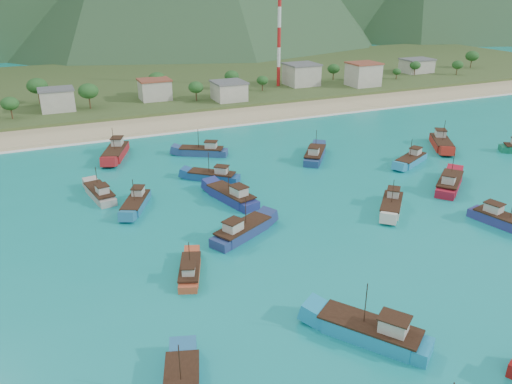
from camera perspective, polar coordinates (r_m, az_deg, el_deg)
name	(u,v)px	position (r m, az deg, el deg)	size (l,w,h in m)	color
ground	(328,251)	(74.12, 8.18, -6.69)	(600.00, 600.00, 0.00)	#0D8998
beach	(180,122)	(142.44, -8.69, 7.89)	(400.00, 18.00, 1.20)	beige
land	(136,84)	(200.63, -13.51, 11.88)	(400.00, 110.00, 2.40)	#385123
surf_line	(190,131)	(133.60, -7.58, 6.95)	(400.00, 2.50, 0.08)	white
village	(209,85)	(168.52, -5.43, 12.07)	(210.48, 29.17, 7.70)	beige
vegetation	(137,90)	(163.19, -13.43, 11.28)	(277.29, 25.85, 8.45)	#235623
radio_tower	(279,27)	(181.41, 2.67, 18.28)	(1.20, 1.20, 40.22)	red
boat_2	(504,221)	(89.60, 26.45, -3.03)	(5.64, 11.30, 6.42)	navy
boat_4	(411,160)	(112.87, 17.29, 3.47)	(10.67, 7.36, 6.14)	#238BBC
boat_5	(242,231)	(77.07, -1.59, -4.52)	(11.57, 8.21, 6.69)	navy
boat_6	(203,152)	(113.89, -6.13, 4.60)	(11.05, 8.34, 6.45)	navy
boat_9	(213,177)	(99.10, -4.94, 1.77)	(9.85, 8.94, 6.08)	#1B4C89
boat_10	(391,205)	(89.06, 15.22, -1.49)	(9.37, 9.77, 6.18)	beige
boat_14	(441,143)	(126.68, 20.40, 5.23)	(9.42, 12.11, 7.12)	#B12217
boat_16	(190,272)	(68.03, -7.57, -9.05)	(5.40, 8.95, 5.08)	#B74A2A
boat_18	(136,204)	(89.26, -13.53, -1.29)	(7.08, 10.32, 5.93)	#206B95
boat_20	(315,155)	(111.31, 6.74, 4.18)	(9.83, 11.19, 6.83)	navy
boat_21	(371,332)	(58.04, 13.05, -15.36)	(10.18, 12.22, 7.32)	#1A8BBB
boat_22	(116,153)	(116.38, -15.72, 4.35)	(7.95, 12.93, 7.35)	#A41B1F
boat_24	(100,194)	(94.96, -17.40, -0.21)	(4.72, 10.63, 6.07)	#A29C92
boat_26	(449,184)	(101.52, 21.22, 0.87)	(11.50, 10.19, 7.04)	maroon
boat_28	(232,197)	(89.23, -2.78, -0.52)	(6.45, 12.18, 6.91)	navy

